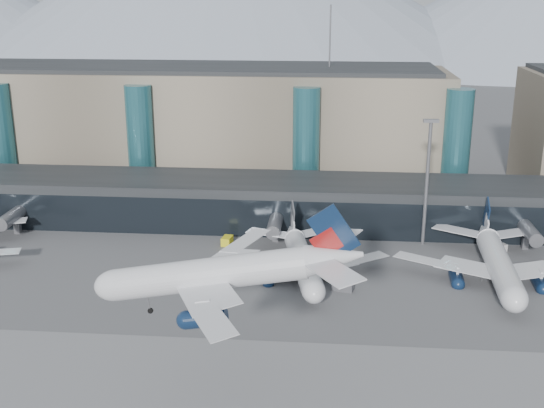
{
  "coord_description": "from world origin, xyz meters",
  "views": [
    {
      "loc": [
        10.66,
        -84.13,
        49.35
      ],
      "look_at": [
        0.57,
        32.0,
        12.69
      ],
      "focal_mm": 45.0,
      "sensor_mm": 36.0,
      "label": 1
    }
  ],
  "objects_px": {
    "veh_d": "(500,248)",
    "veh_g": "(328,268)",
    "veh_b": "(227,241)",
    "veh_c": "(343,285)",
    "lightmast_mid": "(427,175)",
    "jet_parked_right": "(497,252)",
    "hero_jet": "(236,264)",
    "jet_parked_mid": "(301,250)"
  },
  "relations": [
    {
      "from": "lightmast_mid",
      "to": "hero_jet",
      "type": "distance_m",
      "value": 64.98
    },
    {
      "from": "jet_parked_right",
      "to": "veh_g",
      "type": "distance_m",
      "value": 30.27
    },
    {
      "from": "lightmast_mid",
      "to": "veh_d",
      "type": "relative_size",
      "value": 10.08
    },
    {
      "from": "hero_jet",
      "to": "veh_d",
      "type": "distance_m",
      "value": 72.62
    },
    {
      "from": "veh_b",
      "to": "veh_g",
      "type": "bearing_deg",
      "value": -112.36
    },
    {
      "from": "hero_jet",
      "to": "veh_c",
      "type": "height_order",
      "value": "hero_jet"
    },
    {
      "from": "veh_c",
      "to": "veh_d",
      "type": "bearing_deg",
      "value": 50.15
    },
    {
      "from": "lightmast_mid",
      "to": "veh_b",
      "type": "distance_m",
      "value": 42.06
    },
    {
      "from": "hero_jet",
      "to": "jet_parked_right",
      "type": "xyz_separation_m",
      "value": [
        41.05,
        41.99,
        -13.47
      ]
    },
    {
      "from": "veh_c",
      "to": "veh_d",
      "type": "relative_size",
      "value": 1.41
    },
    {
      "from": "jet_parked_right",
      "to": "veh_c",
      "type": "distance_m",
      "value": 28.91
    },
    {
      "from": "lightmast_mid",
      "to": "jet_parked_right",
      "type": "xyz_separation_m",
      "value": [
        10.9,
        -15.46,
        -9.78
      ]
    },
    {
      "from": "lightmast_mid",
      "to": "veh_g",
      "type": "distance_m",
      "value": 28.64
    },
    {
      "from": "jet_parked_right",
      "to": "veh_c",
      "type": "bearing_deg",
      "value": 110.76
    },
    {
      "from": "veh_g",
      "to": "jet_parked_right",
      "type": "bearing_deg",
      "value": 73.91
    },
    {
      "from": "veh_g",
      "to": "veh_b",
      "type": "bearing_deg",
      "value": -139.15
    },
    {
      "from": "veh_d",
      "to": "veh_g",
      "type": "bearing_deg",
      "value": 173.85
    },
    {
      "from": "jet_parked_mid",
      "to": "veh_b",
      "type": "distance_m",
      "value": 20.24
    },
    {
      "from": "hero_jet",
      "to": "veh_g",
      "type": "relative_size",
      "value": 12.88
    },
    {
      "from": "veh_b",
      "to": "veh_c",
      "type": "xyz_separation_m",
      "value": [
        23.16,
        -20.07,
        0.15
      ]
    },
    {
      "from": "jet_parked_right",
      "to": "veh_c",
      "type": "relative_size",
      "value": 10.65
    },
    {
      "from": "veh_b",
      "to": "hero_jet",
      "type": "bearing_deg",
      "value": -161.1
    },
    {
      "from": "veh_d",
      "to": "veh_g",
      "type": "distance_m",
      "value": 36.38
    },
    {
      "from": "jet_parked_right",
      "to": "veh_d",
      "type": "relative_size",
      "value": 14.96
    },
    {
      "from": "jet_parked_right",
      "to": "veh_g",
      "type": "height_order",
      "value": "jet_parked_right"
    },
    {
      "from": "hero_jet",
      "to": "jet_parked_mid",
      "type": "relative_size",
      "value": 1.01
    },
    {
      "from": "jet_parked_right",
      "to": "hero_jet",
      "type": "bearing_deg",
      "value": 138.95
    },
    {
      "from": "veh_c",
      "to": "veh_d",
      "type": "xyz_separation_m",
      "value": [
        31.18,
        21.0,
        -0.27
      ]
    },
    {
      "from": "hero_jet",
      "to": "jet_parked_mid",
      "type": "bearing_deg",
      "value": 82.3
    },
    {
      "from": "veh_d",
      "to": "veh_g",
      "type": "relative_size",
      "value": 0.94
    },
    {
      "from": "jet_parked_right",
      "to": "veh_g",
      "type": "xyz_separation_m",
      "value": [
        -30.01,
        -0.96,
        -3.85
      ]
    },
    {
      "from": "lightmast_mid",
      "to": "veh_g",
      "type": "height_order",
      "value": "lightmast_mid"
    },
    {
      "from": "veh_c",
      "to": "veh_g",
      "type": "height_order",
      "value": "veh_c"
    },
    {
      "from": "jet_parked_mid",
      "to": "veh_b",
      "type": "bearing_deg",
      "value": 40.3
    },
    {
      "from": "lightmast_mid",
      "to": "veh_g",
      "type": "xyz_separation_m",
      "value": [
        -19.11,
        -16.42,
        -13.63
      ]
    },
    {
      "from": "hero_jet",
      "to": "jet_parked_right",
      "type": "bearing_deg",
      "value": 46.31
    },
    {
      "from": "veh_b",
      "to": "veh_c",
      "type": "relative_size",
      "value": 0.82
    },
    {
      "from": "veh_b",
      "to": "jet_parked_right",
      "type": "bearing_deg",
      "value": -93.93
    },
    {
      "from": "hero_jet",
      "to": "veh_b",
      "type": "distance_m",
      "value": 56.97
    },
    {
      "from": "jet_parked_mid",
      "to": "jet_parked_right",
      "type": "bearing_deg",
      "value": -98.64
    },
    {
      "from": "jet_parked_mid",
      "to": "jet_parked_right",
      "type": "distance_m",
      "value": 35.07
    },
    {
      "from": "jet_parked_right",
      "to": "veh_d",
      "type": "xyz_separation_m",
      "value": [
        3.83,
        12.4,
        -3.91
      ]
    }
  ]
}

